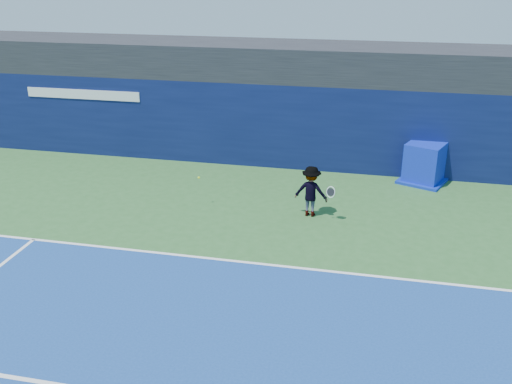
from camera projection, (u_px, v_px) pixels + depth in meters
ground at (171, 329)px, 11.60m from camera, size 80.00×80.00×0.00m
baseline at (213, 259)px, 14.31m from camera, size 24.00×0.10×0.01m
stadium_band at (276, 60)px, 20.65m from camera, size 36.00×3.00×1.20m
back_wall_assembly at (270, 124)px, 20.53m from camera, size 36.00×1.03×3.00m
equipment_cart at (424, 164)px, 19.09m from camera, size 1.83×1.83×1.35m
tennis_player at (311, 191)px, 16.50m from camera, size 1.25×0.71×1.51m
tennis_ball at (199, 178)px, 17.14m from camera, size 0.07×0.07×0.07m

